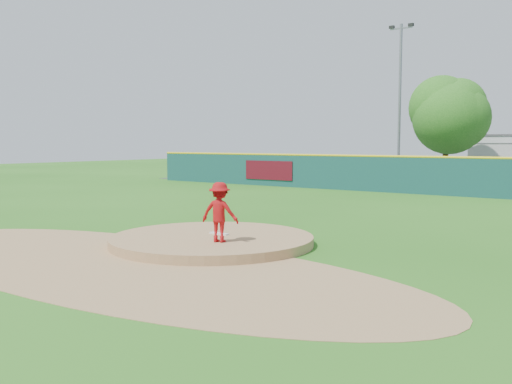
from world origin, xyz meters
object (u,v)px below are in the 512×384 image
Objects in this scene: pitcher at (220,212)px; deciduous_tree at (447,114)px; playground_slide at (266,171)px; light_pole_left at (400,96)px.

pitcher is 26.01m from deciduous_tree.
playground_slide is 10.91m from light_pole_left.
light_pole_left is (8.29, 4.66, 5.35)m from playground_slide.
pitcher is 0.21× the size of deciduous_tree.
deciduous_tree is at bearing -99.77° from pitcher.
deciduous_tree reaches higher than playground_slide.
deciduous_tree is 0.67× the size of light_pole_left.
light_pole_left reaches higher than deciduous_tree.
pitcher is 27.47m from playground_slide.
pitcher reaches higher than playground_slide.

